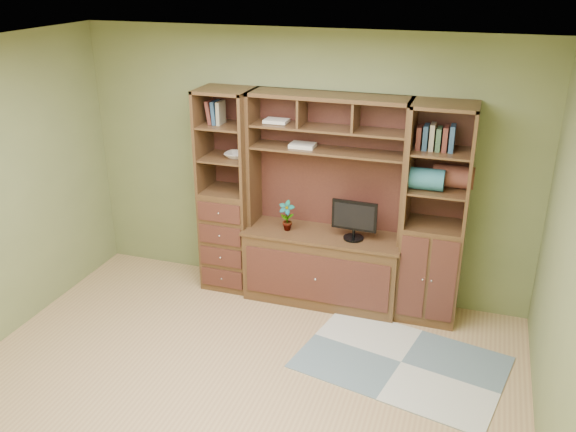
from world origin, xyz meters
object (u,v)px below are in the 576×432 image
(center_hutch, at_px, (324,205))
(monitor, at_px, (355,213))
(right_tower, at_px, (435,216))
(left_tower, at_px, (228,192))

(center_hutch, height_order, monitor, center_hutch)
(monitor, bearing_deg, right_tower, 8.42)
(monitor, bearing_deg, center_hutch, 175.91)
(left_tower, relative_size, monitor, 3.92)
(center_hutch, relative_size, left_tower, 1.00)
(right_tower, relative_size, monitor, 3.92)
(right_tower, bearing_deg, left_tower, 180.00)
(right_tower, xyz_separation_m, monitor, (-0.72, -0.07, -0.03))
(center_hutch, bearing_deg, monitor, -6.59)
(left_tower, bearing_deg, monitor, -3.29)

